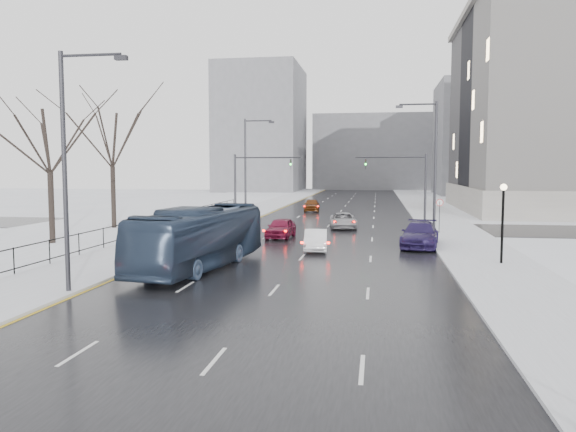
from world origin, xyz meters
The scene contains 24 objects.
road centered at (0.00, 60.00, 0.02)m, with size 16.00×150.00×0.04m, color black.
cross_road centered at (0.00, 48.00, 0.02)m, with size 130.00×10.00×0.04m, color black.
sidewalk_left centered at (-10.50, 60.00, 0.08)m, with size 5.00×150.00×0.16m, color silver.
sidewalk_right centered at (10.50, 60.00, 0.08)m, with size 5.00×150.00×0.16m, color silver.
park_strip centered at (-20.00, 60.00, 0.06)m, with size 14.00×150.00×0.12m, color white.
tree_park_d centered at (-17.80, 34.00, 0.00)m, with size 8.75×8.75×12.50m, color black, non-canonical shape.
tree_park_e centered at (-18.20, 44.00, 0.00)m, with size 9.45×9.45×13.50m, color black, non-canonical shape.
iron_fence centered at (-13.00, 30.00, 0.91)m, with size 0.06×70.00×1.30m.
streetlight_r_mid centered at (8.17, 40.00, 5.62)m, with size 2.95×0.25×10.00m.
streetlight_l_near centered at (-8.17, 20.00, 5.62)m, with size 2.95×0.25×10.00m.
streetlight_l_far centered at (-8.17, 52.00, 5.62)m, with size 2.95×0.25×10.00m.
lamppost_r_mid centered at (11.00, 30.00, 2.94)m, with size 0.36×0.36×4.28m.
mast_signal_right centered at (7.33, 48.00, 4.11)m, with size 6.10×0.33×6.50m.
mast_signal_left centered at (-7.33, 48.00, 4.11)m, with size 6.10×0.33×6.50m.
no_uturn_sign centered at (9.20, 44.00, 2.30)m, with size 0.60×0.06×2.70m.
bldg_far_right centered at (28.00, 115.00, 11.00)m, with size 24.00×20.00×22.00m, color slate.
bldg_far_left centered at (-22.00, 125.00, 14.00)m, with size 18.00×22.00×28.00m, color slate.
bldg_far_center centered at (4.00, 140.00, 9.00)m, with size 30.00×18.00×18.00m, color slate.
bus centered at (-4.80, 26.66, 1.65)m, with size 2.71×11.59×3.23m, color #27364D.
sedan_center_near centered at (-2.80, 39.91, 0.79)m, with size 1.77×4.40×1.50m, color maroon.
sedan_right_near centered at (0.51, 33.80, 0.71)m, with size 1.41×4.05×1.34m, color white.
sedan_right_cross centered at (1.43, 47.32, 0.72)m, with size 2.24×4.86×1.35m, color #969599.
sedan_right_far centered at (7.17, 36.52, 0.87)m, with size 2.32×5.71×1.66m, color #221746.
sedan_center_far centered at (-3.50, 65.85, 0.81)m, with size 1.81×4.50×1.53m, color #5E2D10.
Camera 1 is at (4.34, -1.40, 5.30)m, focal length 35.00 mm.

